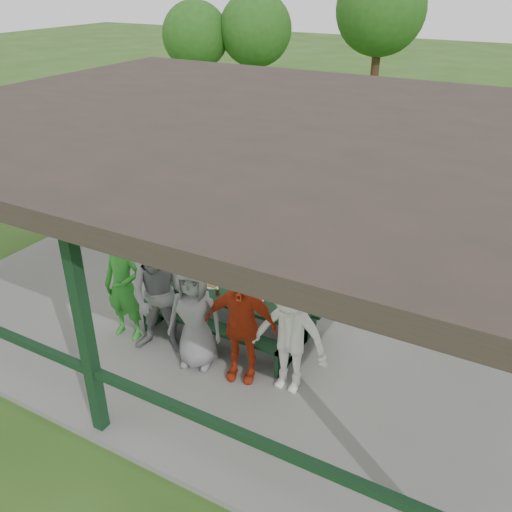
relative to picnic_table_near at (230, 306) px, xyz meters
The scene contains 18 objects.
ground 1.38m from the picnic_table_near, 106.92° to the left, with size 90.00×90.00×0.00m, color #2B4B17.
concrete_slab 1.36m from the picnic_table_near, 106.92° to the left, with size 10.00×8.00×0.10m, color slate.
pavilion_structure 2.88m from the picnic_table_near, 106.92° to the left, with size 10.60×8.60×3.24m.
picnic_table_near is the anchor object (origin of this frame).
picnic_table_far 2.00m from the picnic_table_near, 88.79° to the left, with size 2.75×1.39×0.75m.
table_setting 0.32m from the picnic_table_near, 22.41° to the left, with size 2.42×0.45×0.10m.
contestant_green 1.68m from the picnic_table_near, 147.59° to the right, with size 0.66×0.43×1.81m, color #2E902B.
contestant_grey_left 1.21m from the picnic_table_near, 124.63° to the right, with size 0.93×0.73×1.92m, color gray.
contestant_grey_mid 0.99m from the picnic_table_near, 90.41° to the right, with size 0.80×0.52×1.65m, color gray.
contestant_red 1.18m from the picnic_table_near, 50.74° to the right, with size 1.03×0.43×1.76m, color #B43114.
contestant_white_fedora 1.65m from the picnic_table_near, 28.71° to the right, with size 1.16×0.67×1.84m.
spectator_lblue 3.01m from the picnic_table_near, 104.04° to the left, with size 1.34×0.43×1.45m, color #87A9D1.
spectator_blue 3.84m from the picnic_table_near, 119.11° to the left, with size 0.68×0.45×1.86m, color #3F63A6.
spectator_grey 3.02m from the picnic_table_near, 66.08° to the left, with size 0.81×0.63×1.67m, color gray.
farm_trailer 9.19m from the picnic_table_near, 117.39° to the left, with size 3.72×1.73×1.30m.
tree_far_left 17.03m from the picnic_table_near, 117.59° to the left, with size 2.99×2.99×4.68m.
tree_left 18.21m from the picnic_table_near, 100.96° to the left, with size 3.69×3.69×5.77m.
tree_edge_left 17.27m from the picnic_table_near, 126.03° to the left, with size 2.77×2.77×4.33m.
Camera 1 is at (4.24, -7.35, 5.30)m, focal length 38.00 mm.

